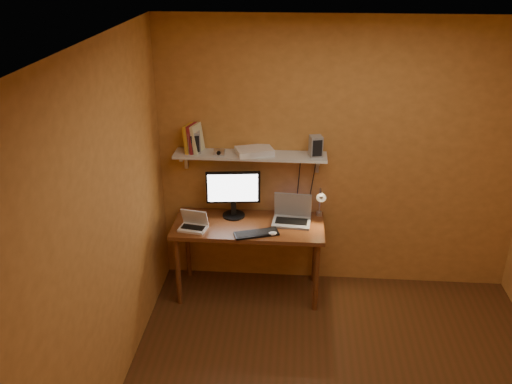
# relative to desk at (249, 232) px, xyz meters

# --- Properties ---
(room) EXTENTS (3.44, 3.24, 2.64)m
(room) POSITION_rel_desk_xyz_m (0.83, -1.28, 0.64)
(room) COLOR #552C15
(room) RESTS_ON ground
(desk) EXTENTS (1.40, 0.60, 0.75)m
(desk) POSITION_rel_desk_xyz_m (0.00, 0.00, 0.00)
(desk) COLOR brown
(desk) RESTS_ON ground
(wall_shelf) EXTENTS (1.40, 0.25, 0.21)m
(wall_shelf) POSITION_rel_desk_xyz_m (0.00, 0.19, 0.69)
(wall_shelf) COLOR silver
(wall_shelf) RESTS_ON room
(monitor) EXTENTS (0.51, 0.24, 0.46)m
(monitor) POSITION_rel_desk_xyz_m (-0.16, 0.15, 0.34)
(monitor) COLOR black
(monitor) RESTS_ON desk
(laptop) EXTENTS (0.37, 0.28, 0.26)m
(laptop) POSITION_rel_desk_xyz_m (0.40, 0.10, 0.16)
(laptop) COLOR gray
(laptop) RESTS_ON desk
(netbook) EXTENTS (0.27, 0.22, 0.18)m
(netbook) POSITION_rel_desk_xyz_m (-0.49, -0.12, 0.14)
(netbook) COLOR white
(netbook) RESTS_ON desk
(keyboard) EXTENTS (0.42, 0.25, 0.02)m
(keyboard) POSITION_rel_desk_xyz_m (0.09, -0.19, 0.10)
(keyboard) COLOR black
(keyboard) RESTS_ON desk
(mouse) EXTENTS (0.10, 0.08, 0.03)m
(mouse) POSITION_rel_desk_xyz_m (0.23, -0.19, 0.10)
(mouse) COLOR white
(mouse) RESTS_ON desk
(desk_lamp) EXTENTS (0.09, 0.23, 0.38)m
(desk_lamp) POSITION_rel_desk_xyz_m (0.66, 0.13, 0.29)
(desk_lamp) COLOR silver
(desk_lamp) RESTS_ON desk
(speaker_left) EXTENTS (0.13, 0.13, 0.20)m
(speaker_left) POSITION_rel_desk_xyz_m (-0.51, 0.19, 0.81)
(speaker_left) COLOR gray
(speaker_left) RESTS_ON wall_shelf
(speaker_right) EXTENTS (0.13, 0.13, 0.19)m
(speaker_right) POSITION_rel_desk_xyz_m (0.59, 0.18, 0.81)
(speaker_right) COLOR gray
(speaker_right) RESTS_ON wall_shelf
(books) EXTENTS (0.18, 0.19, 0.26)m
(books) POSITION_rel_desk_xyz_m (-0.52, 0.21, 0.84)
(books) COLOR gold
(books) RESTS_ON wall_shelf
(shelf_camera) EXTENTS (0.10, 0.06, 0.06)m
(shelf_camera) POSITION_rel_desk_xyz_m (-0.27, 0.13, 0.74)
(shelf_camera) COLOR silver
(shelf_camera) RESTS_ON wall_shelf
(router) EXTENTS (0.38, 0.32, 0.05)m
(router) POSITION_rel_desk_xyz_m (0.04, 0.20, 0.74)
(router) COLOR white
(router) RESTS_ON wall_shelf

